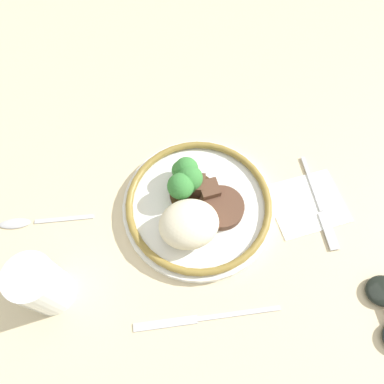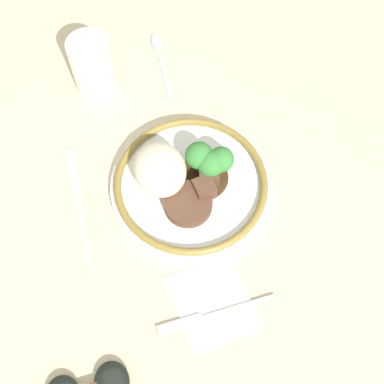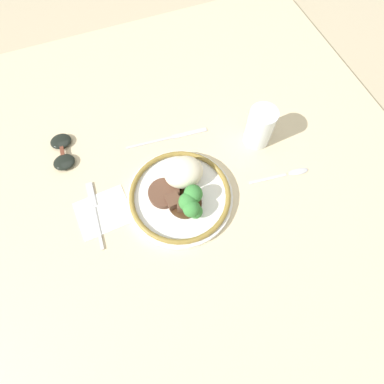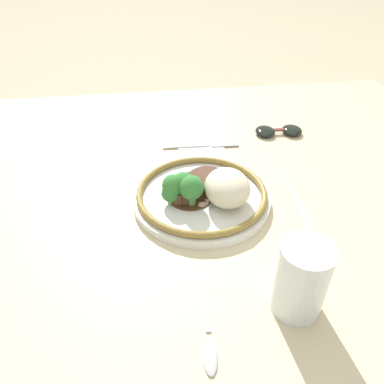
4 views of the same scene
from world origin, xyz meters
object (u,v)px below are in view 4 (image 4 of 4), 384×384
Objects in this scene: fork at (208,145)px; spoon at (209,341)px; plate at (203,193)px; juice_glass at (300,282)px; knife at (298,204)px; sunglasses at (279,131)px.

fork is 0.49m from spoon.
plate is 2.34× the size of juice_glass.
sunglasses reaches higher than knife.
plate is at bearing -39.48° from sunglasses.
fork reaches higher than knife.
juice_glass is 0.49× the size of knife.
sunglasses is (-0.24, 0.22, -0.02)m from plate.
plate is 0.17m from knife.
fork is (-0.20, 0.05, -0.02)m from plate.
sunglasses is (-0.52, 0.26, 0.01)m from spoon.
knife is (0.23, 0.12, -0.00)m from fork.
plate is at bearing 178.73° from spoon.
juice_glass is at bearing -12.69° from sunglasses.
fork is at bearing 176.66° from spoon.
plate reaches higher than spoon.
juice_glass is 0.69× the size of spoon.
juice_glass is at bearing 112.92° from spoon.
sunglasses is (-0.48, 0.14, -0.04)m from juice_glass.
spoon reaches higher than knife.
sunglasses reaches higher than fork.
spoon is at bearing -73.71° from juice_glass.
spoon is 1.33× the size of sunglasses.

